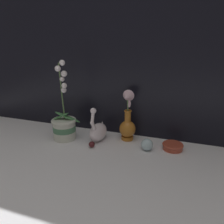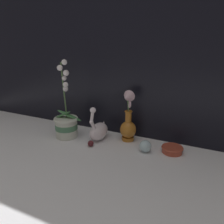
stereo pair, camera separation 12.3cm
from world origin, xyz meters
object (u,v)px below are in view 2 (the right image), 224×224
blue_vase (128,123)px  glass_sphere (145,146)px  swan_figurine (99,130)px  orchid_potted_plant (66,123)px  amber_dish (172,149)px

blue_vase → glass_sphere: size_ratio=4.68×
swan_figurine → blue_vase: bearing=19.6°
orchid_potted_plant → blue_vase: orchid_potted_plant is taller
orchid_potted_plant → amber_dish: 0.64m
glass_sphere → amber_dish: glass_sphere is taller
orchid_potted_plant → amber_dish: orchid_potted_plant is taller
blue_vase → glass_sphere: blue_vase is taller
swan_figurine → blue_vase: blue_vase is taller
glass_sphere → swan_figurine: bearing=173.6°
swan_figurine → amber_dish: (0.43, 0.02, -0.04)m
orchid_potted_plant → blue_vase: 0.38m
orchid_potted_plant → glass_sphere: size_ratio=7.22×
blue_vase → amber_dish: blue_vase is taller
orchid_potted_plant → swan_figurine: (0.20, 0.05, -0.03)m
swan_figurine → amber_dish: 0.43m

